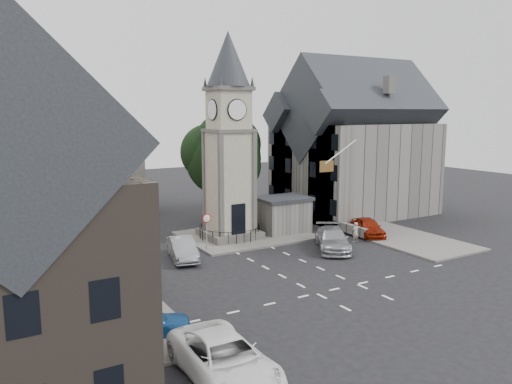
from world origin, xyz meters
TOP-DOWN VIEW (x-y plane):
  - ground at (0.00, 0.00)m, footprint 120.00×120.00m
  - pavement_west at (-12.50, 6.00)m, footprint 6.00×30.00m
  - pavement_east at (12.00, 8.00)m, footprint 6.00×26.00m
  - central_island at (1.50, 8.00)m, footprint 10.00×8.00m
  - road_markings at (0.00, -5.50)m, footprint 20.00×8.00m
  - clock_tower at (0.00, 7.99)m, footprint 4.86×4.86m
  - stone_shelter at (4.80, 7.50)m, footprint 4.30×3.30m
  - town_tree at (2.00, 13.00)m, footprint 7.20×7.20m
  - warning_sign_post at (-3.20, 5.43)m, footprint 0.70×0.19m
  - terrace_pink at (-15.50, 16.00)m, footprint 8.10×7.60m
  - terrace_cream at (-15.50, 8.00)m, footprint 8.10×7.60m
  - terrace_tudor at (-15.50, 0.00)m, footprint 8.10×7.60m
  - building_sw_stone at (-17.00, -9.00)m, footprint 8.60×7.60m
  - backdrop_west at (-12.00, 28.00)m, footprint 20.00×10.00m
  - east_building at (15.59, 11.00)m, footprint 14.40×11.40m
  - east_boundary_wall at (9.20, 10.00)m, footprint 0.40×16.00m
  - flagpole at (8.00, 4.00)m, footprint 3.68×0.10m
  - car_west_blue at (-11.50, -6.00)m, footprint 4.24×2.49m
  - car_west_silver at (-11.50, -0.61)m, footprint 4.18×1.63m
  - car_west_grey at (-11.50, 3.44)m, footprint 4.71×2.18m
  - car_island_silver at (-5.50, 4.50)m, footprint 2.51×4.81m
  - car_island_east at (5.10, 1.24)m, footprint 4.72×5.81m
  - car_east_red at (10.27, 3.00)m, footprint 3.28×4.73m
  - van_sw_white at (-10.10, -11.04)m, footprint 2.83×6.05m
  - pedestrian at (8.00, 2.00)m, footprint 0.60×0.42m

SIDE VIEW (x-z plane):
  - ground at x=0.00m, z-range 0.00..0.00m
  - road_markings at x=0.00m, z-range 0.00..0.01m
  - pavement_west at x=-12.50m, z-range 0.00..0.14m
  - pavement_east at x=12.00m, z-range 0.00..0.14m
  - central_island at x=1.50m, z-range 0.00..0.16m
  - east_boundary_wall at x=9.20m, z-range 0.00..0.90m
  - car_west_grey at x=-11.50m, z-range 0.00..1.31m
  - car_west_blue at x=-11.50m, z-range 0.00..1.35m
  - car_west_silver at x=-11.50m, z-range 0.00..1.36m
  - car_east_red at x=10.27m, z-range 0.00..1.50m
  - car_island_silver at x=-5.50m, z-range 0.00..1.51m
  - car_island_east at x=5.10m, z-range 0.00..1.58m
  - pedestrian at x=8.00m, z-range 0.00..1.60m
  - van_sw_white at x=-10.10m, z-range 0.00..1.67m
  - stone_shelter at x=4.80m, z-range 0.01..3.09m
  - warning_sign_post at x=-3.20m, z-range 0.60..3.45m
  - backdrop_west at x=-12.00m, z-range 0.00..8.00m
  - building_sw_stone at x=-17.00m, z-range 0.15..10.55m
  - terrace_tudor at x=-15.50m, z-range 0.19..12.19m
  - east_building at x=15.59m, z-range -0.04..12.56m
  - terrace_pink at x=-15.50m, z-range 0.18..12.98m
  - terrace_cream at x=-15.50m, z-range 0.18..12.98m
  - town_tree at x=2.00m, z-range 1.57..12.37m
  - flagpole at x=8.00m, z-range 5.63..8.37m
  - clock_tower at x=0.00m, z-range 0.00..16.25m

